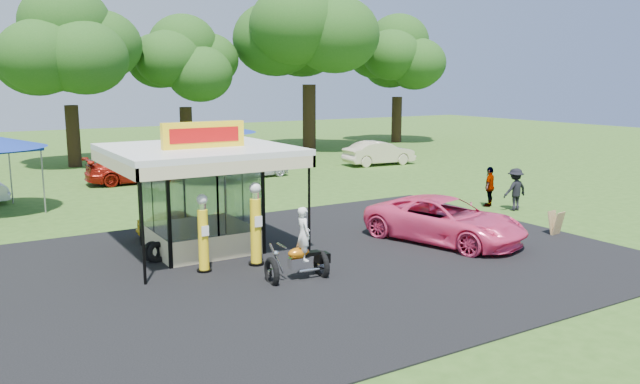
# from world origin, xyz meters

# --- Properties ---
(ground) EXTENTS (120.00, 120.00, 0.00)m
(ground) POSITION_xyz_m (0.00, 0.00, 0.00)
(ground) COLOR #30551A
(ground) RESTS_ON ground
(asphalt_apron) EXTENTS (20.00, 14.00, 0.04)m
(asphalt_apron) POSITION_xyz_m (0.00, 2.00, 0.02)
(asphalt_apron) COLOR black
(asphalt_apron) RESTS_ON ground
(gas_station_kiosk) EXTENTS (5.40, 5.40, 4.18)m
(gas_station_kiosk) POSITION_xyz_m (-2.00, 4.99, 1.78)
(gas_station_kiosk) COLOR white
(gas_station_kiosk) RESTS_ON ground
(gas_pump_left) EXTENTS (0.43, 0.43, 2.29)m
(gas_pump_left) POSITION_xyz_m (-2.78, 2.72, 1.10)
(gas_pump_left) COLOR black
(gas_pump_left) RESTS_ON ground
(gas_pump_right) EXTENTS (0.47, 0.47, 2.51)m
(gas_pump_right) POSITION_xyz_m (-1.22, 2.54, 1.20)
(gas_pump_right) COLOR black
(gas_pump_right) RESTS_ON ground
(motorcycle) EXTENTS (1.82, 0.97, 2.13)m
(motorcycle) POSITION_xyz_m (-0.73, 0.70, 0.83)
(motorcycle) COLOR black
(motorcycle) RESTS_ON ground
(spare_tires) EXTENTS (0.82, 0.58, 0.67)m
(spare_tires) POSITION_xyz_m (-3.68, 4.43, 0.33)
(spare_tires) COLOR black
(spare_tires) RESTS_ON ground
(a_frame_sign) EXTENTS (0.50, 0.48, 0.86)m
(a_frame_sign) POSITION_xyz_m (9.44, 0.35, 0.44)
(a_frame_sign) COLOR #593819
(a_frame_sign) RESTS_ON ground
(kiosk_car) EXTENTS (2.82, 1.13, 0.96)m
(kiosk_car) POSITION_xyz_m (-2.00, 7.20, 0.48)
(kiosk_car) COLOR yellow
(kiosk_car) RESTS_ON ground
(pink_sedan) EXTENTS (4.00, 5.98, 1.52)m
(pink_sedan) POSITION_xyz_m (5.44, 1.70, 0.76)
(pink_sedan) COLOR #FF457F
(pink_sedan) RESTS_ON ground
(spectator_east_a) EXTENTS (1.18, 0.71, 1.80)m
(spectator_east_a) POSITION_xyz_m (11.56, 4.10, 0.90)
(spectator_east_a) COLOR black
(spectator_east_a) RESTS_ON ground
(spectator_east_b) EXTENTS (1.10, 0.87, 1.74)m
(spectator_east_b) POSITION_xyz_m (11.26, 5.24, 0.87)
(spectator_east_b) COLOR gray
(spectator_east_b) RESTS_ON ground
(bg_car_b) EXTENTS (5.17, 2.21, 1.48)m
(bg_car_b) POSITION_xyz_m (-0.17, 19.62, 0.74)
(bg_car_b) COLOR #9A150B
(bg_car_b) RESTS_ON ground
(bg_car_c) EXTENTS (4.14, 1.81, 1.39)m
(bg_car_c) POSITION_xyz_m (6.08, 18.15, 0.70)
(bg_car_c) COLOR silver
(bg_car_c) RESTS_ON ground
(bg_car_e) EXTENTS (4.80, 2.00, 1.55)m
(bg_car_e) POSITION_xyz_m (15.26, 18.59, 0.77)
(bg_car_e) COLOR beige
(bg_car_e) RESTS_ON ground
(tent_east) EXTENTS (4.64, 4.64, 3.24)m
(tent_east) POSITION_xyz_m (3.38, 17.40, 2.93)
(tent_east) COLOR gray
(tent_east) RESTS_ON ground
(oak_far_c) EXTENTS (9.30, 9.30, 10.96)m
(oak_far_c) POSITION_xyz_m (-1.75, 27.93, 6.95)
(oak_far_c) COLOR black
(oak_far_c) RESTS_ON ground
(oak_far_d) EXTENTS (8.19, 8.19, 9.75)m
(oak_far_d) POSITION_xyz_m (6.27, 29.71, 6.22)
(oak_far_d) COLOR black
(oak_far_d) RESTS_ON ground
(oak_far_e) EXTENTS (11.85, 11.85, 14.11)m
(oak_far_e) POSITION_xyz_m (15.56, 28.05, 9.01)
(oak_far_e) COLOR black
(oak_far_e) RESTS_ON ground
(oak_far_f) EXTENTS (8.94, 8.94, 10.77)m
(oak_far_f) POSITION_xyz_m (25.54, 29.86, 6.92)
(oak_far_f) COLOR black
(oak_far_f) RESTS_ON ground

